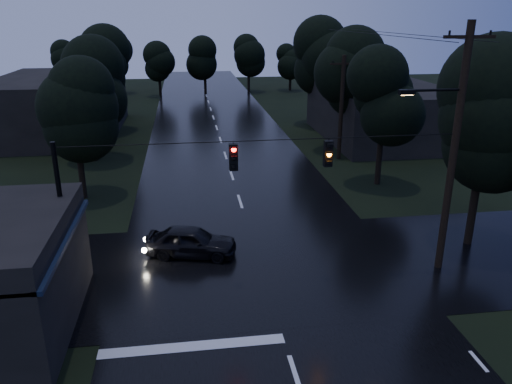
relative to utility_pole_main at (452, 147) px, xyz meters
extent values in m
cube|color=black|center=(-7.41, 19.00, -5.26)|extent=(12.00, 120.00, 0.02)
cube|color=black|center=(-7.41, 1.00, -5.26)|extent=(60.00, 9.00, 0.02)
cube|color=black|center=(-14.41, -2.00, -2.06)|extent=(0.30, 7.00, 0.15)
cylinder|color=black|center=(-14.61, -5.00, -3.76)|extent=(0.10, 0.10, 3.00)
cylinder|color=black|center=(-14.61, 1.00, -3.76)|extent=(0.10, 0.10, 3.00)
cube|color=#FFD366|center=(-14.46, -3.50, -2.76)|extent=(0.06, 1.60, 0.50)
cube|color=#FFD366|center=(-14.46, -0.80, -2.76)|extent=(0.06, 1.20, 0.50)
cube|color=black|center=(6.59, 23.00, -3.06)|extent=(10.00, 14.00, 4.40)
cube|color=black|center=(-21.41, 29.00, -2.76)|extent=(10.00, 16.00, 5.00)
cylinder|color=black|center=(0.09, 0.00, -0.26)|extent=(0.30, 0.30, 10.00)
cube|color=black|center=(0.09, 0.00, 4.14)|extent=(2.00, 0.12, 0.12)
cylinder|color=black|center=(-1.01, 0.00, 2.24)|extent=(2.20, 0.10, 0.10)
cube|color=black|center=(-2.11, 0.00, 2.19)|extent=(0.60, 0.25, 0.18)
cube|color=#FFB266|center=(-2.11, 0.00, 2.09)|extent=(0.45, 0.18, 0.03)
cylinder|color=black|center=(0.89, 17.00, -1.51)|extent=(0.30, 0.30, 7.50)
cube|color=black|center=(0.89, 17.00, 1.64)|extent=(2.00, 0.12, 0.12)
cylinder|color=black|center=(-14.91, 0.00, -2.26)|extent=(0.18, 0.18, 6.00)
cylinder|color=black|center=(-7.41, 0.00, 0.54)|extent=(15.00, 0.03, 0.03)
cube|color=black|center=(-8.61, 0.00, -0.06)|extent=(0.32, 0.25, 1.00)
sphere|color=#FF0C07|center=(-8.61, -0.15, -0.06)|extent=(0.18, 0.18, 0.18)
cube|color=black|center=(-5.01, 0.00, -0.06)|extent=(0.32, 0.25, 1.00)
sphere|color=orange|center=(-5.01, -0.15, -0.06)|extent=(0.18, 0.18, 0.18)
cylinder|color=black|center=(2.59, 2.00, -3.86)|extent=(0.36, 0.36, 2.80)
sphere|color=black|center=(2.59, 2.00, -0.46)|extent=(4.48, 4.48, 4.48)
sphere|color=black|center=(2.59, 2.00, 0.74)|extent=(4.48, 4.48, 4.48)
sphere|color=black|center=(2.59, 2.00, 1.94)|extent=(4.48, 4.48, 4.48)
cylinder|color=black|center=(-16.41, 11.00, -4.03)|extent=(0.36, 0.36, 2.45)
sphere|color=black|center=(-16.41, 11.00, -1.06)|extent=(3.92, 3.92, 3.92)
sphere|color=black|center=(-16.41, 11.00, -0.01)|extent=(3.92, 3.92, 3.92)
sphere|color=black|center=(-16.41, 11.00, 1.04)|extent=(3.92, 3.92, 3.92)
cylinder|color=black|center=(-17.01, 19.00, -3.95)|extent=(0.36, 0.36, 2.62)
sphere|color=black|center=(-17.01, 19.00, -0.76)|extent=(4.20, 4.20, 4.20)
sphere|color=black|center=(-17.01, 19.00, 0.37)|extent=(4.20, 4.20, 4.20)
sphere|color=black|center=(-17.01, 19.00, 1.49)|extent=(4.20, 4.20, 4.20)
cylinder|color=black|center=(-17.61, 29.00, -3.86)|extent=(0.36, 0.36, 2.80)
sphere|color=black|center=(-17.61, 29.00, -0.46)|extent=(4.48, 4.48, 4.48)
sphere|color=black|center=(-17.61, 29.00, 0.74)|extent=(4.48, 4.48, 4.48)
sphere|color=black|center=(-17.61, 29.00, 1.94)|extent=(4.48, 4.48, 4.48)
cylinder|color=black|center=(1.59, 11.00, -3.95)|extent=(0.36, 0.36, 2.62)
sphere|color=black|center=(1.59, 11.00, -0.76)|extent=(4.20, 4.20, 4.20)
sphere|color=black|center=(1.59, 11.00, 0.37)|extent=(4.20, 4.20, 4.20)
sphere|color=black|center=(1.59, 11.00, 1.49)|extent=(4.20, 4.20, 4.20)
cylinder|color=black|center=(2.19, 19.00, -3.86)|extent=(0.36, 0.36, 2.80)
sphere|color=black|center=(2.19, 19.00, -0.46)|extent=(4.48, 4.48, 4.48)
sphere|color=black|center=(2.19, 19.00, 0.74)|extent=(4.48, 4.48, 4.48)
sphere|color=black|center=(2.19, 19.00, 1.94)|extent=(4.48, 4.48, 4.48)
cylinder|color=black|center=(2.79, 29.00, -3.77)|extent=(0.36, 0.36, 2.97)
sphere|color=black|center=(2.79, 29.00, -0.16)|extent=(4.76, 4.76, 4.76)
sphere|color=black|center=(2.79, 29.00, 1.12)|extent=(4.76, 4.76, 4.76)
sphere|color=black|center=(2.79, 29.00, 2.39)|extent=(4.76, 4.76, 4.76)
imported|color=black|center=(-10.30, 2.59, -4.58)|extent=(4.25, 2.48, 1.36)
camera|label=1|loc=(-10.30, -17.68, 4.91)|focal=35.00mm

